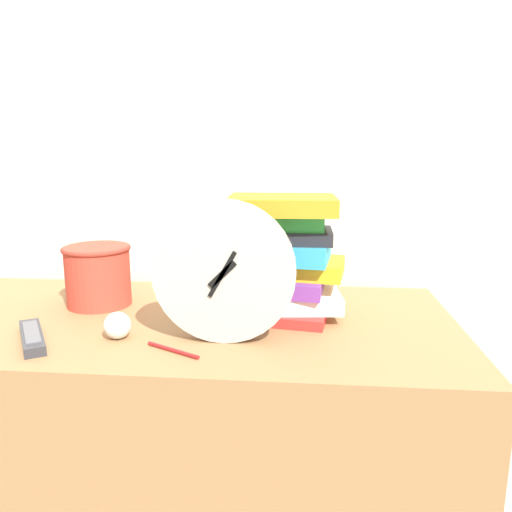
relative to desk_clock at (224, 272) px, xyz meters
name	(u,v)px	position (x,y,z in m)	size (l,w,h in m)	color
wall_back	(197,127)	(-0.15, 0.50, 0.30)	(6.00, 0.04, 2.40)	silver
desk	(175,460)	(-0.15, 0.13, -0.52)	(1.32, 0.61, 0.75)	olive
desk_clock	(224,272)	(0.00, 0.00, 0.00)	(0.29, 0.04, 0.29)	#B7B2A8
book_stack	(284,258)	(0.12, 0.17, -0.01)	(0.28, 0.22, 0.28)	red
basket	(98,273)	(-0.35, 0.21, -0.06)	(0.17, 0.17, 0.15)	#C63D2D
tv_remote	(32,337)	(-0.39, -0.04, -0.13)	(0.13, 0.17, 0.02)	#333338
crumpled_paper_ball	(117,325)	(-0.22, -0.01, -0.12)	(0.06, 0.06, 0.06)	white
pen	(173,350)	(-0.09, -0.07, -0.14)	(0.12, 0.07, 0.01)	#B21E1E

